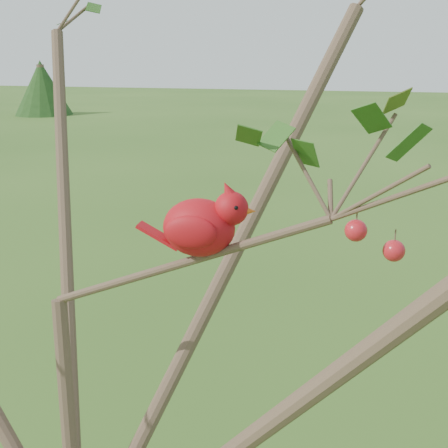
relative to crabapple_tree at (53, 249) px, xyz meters
name	(u,v)px	position (x,y,z in m)	size (l,w,h in m)	color
crabapple_tree	(53,249)	(0.00, 0.00, 0.00)	(2.35, 2.05, 2.95)	#453225
cardinal	(203,225)	(0.28, 0.10, 0.04)	(0.24, 0.13, 0.17)	#B40F0F
distant_trees	(238,81)	(-4.78, 22.09, -0.70)	(40.20, 13.29, 3.14)	#453225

